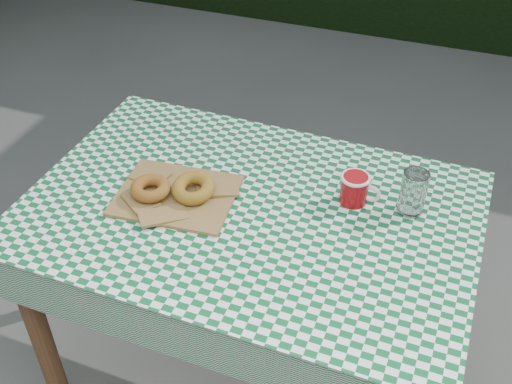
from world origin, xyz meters
TOP-DOWN VIEW (x-y plane):
  - table at (0.03, 0.09)m, footprint 1.16×0.79m
  - tablecloth at (0.03, 0.09)m, footprint 1.19×0.81m
  - paper_bag at (-0.17, 0.07)m, footprint 0.33×0.27m
  - bagel_front at (-0.23, 0.05)m, footprint 0.15×0.15m
  - bagel_back at (-0.12, 0.08)m, footprint 0.12×0.12m
  - coffee_mug at (0.28, 0.22)m, footprint 0.16×0.16m
  - drinking_glass at (0.42, 0.23)m, footprint 0.08×0.08m

SIDE VIEW (x-z plane):
  - table at x=0.03m, z-range 0.00..0.75m
  - tablecloth at x=0.03m, z-range 0.75..0.76m
  - paper_bag at x=-0.17m, z-range 0.76..0.77m
  - bagel_front at x=-0.23m, z-range 0.77..0.81m
  - bagel_back at x=-0.12m, z-range 0.77..0.81m
  - coffee_mug at x=0.28m, z-range 0.76..0.84m
  - drinking_glass at x=0.42m, z-range 0.76..0.88m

